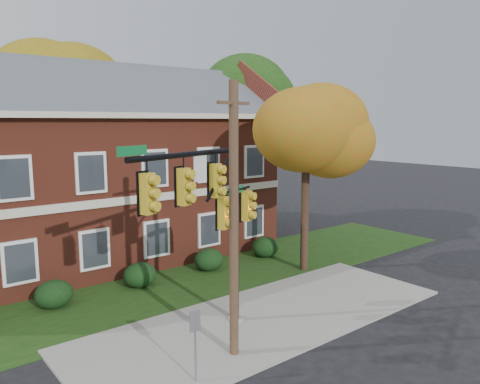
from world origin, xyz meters
TOP-DOWN VIEW (x-y plane):
  - ground at (0.00, 0.00)m, footprint 120.00×120.00m
  - sidewalk at (0.00, 1.00)m, footprint 14.00×5.00m
  - grass_strip at (0.00, 6.00)m, footprint 30.00×6.00m
  - apartment_building at (-2.00, 11.95)m, footprint 18.80×8.80m
  - hedge_left at (-5.50, 6.70)m, footprint 1.40×1.26m
  - hedge_center at (-2.00, 6.70)m, footprint 1.40×1.26m
  - hedge_right at (1.50, 6.70)m, footprint 1.40×1.26m
  - hedge_far_right at (5.00, 6.70)m, footprint 1.40×1.26m
  - tree_near_right at (5.22, 3.87)m, footprint 4.50×4.25m
  - tree_right_rear at (9.31, 12.81)m, footprint 6.30×5.95m
  - tree_far_rear at (-0.66, 19.79)m, footprint 6.84×6.46m
  - traffic_signal at (-2.17, 1.06)m, footprint 5.89×2.33m
  - utility_pole at (-2.50, -0.32)m, footprint 1.24×0.31m
  - sign_post at (-4.21, -0.87)m, footprint 0.30×0.09m

SIDE VIEW (x-z plane):
  - ground at x=0.00m, z-range 0.00..0.00m
  - grass_strip at x=0.00m, z-range 0.00..0.04m
  - sidewalk at x=0.00m, z-range 0.00..0.08m
  - hedge_left at x=-5.50m, z-range 0.00..1.05m
  - hedge_center at x=-2.00m, z-range 0.00..1.05m
  - hedge_right at x=1.50m, z-range 0.00..1.05m
  - hedge_far_right at x=5.00m, z-range 0.00..1.05m
  - sign_post at x=-4.21m, z-range 0.36..2.40m
  - utility_pole at x=-2.50m, z-range 0.06..8.05m
  - traffic_signal at x=-2.17m, z-range 0.84..7.78m
  - apartment_building at x=-2.00m, z-range 0.12..9.86m
  - tree_near_right at x=5.22m, z-range 2.38..10.96m
  - tree_right_rear at x=9.31m, z-range 2.81..13.43m
  - tree_far_rear at x=-0.66m, z-range 3.08..14.60m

